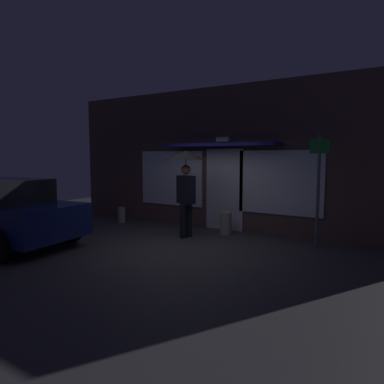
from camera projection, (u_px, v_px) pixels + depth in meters
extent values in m
plane|color=#423F44|center=(179.00, 246.00, 7.93)|extent=(18.00, 18.00, 0.00)
cube|color=brown|center=(227.00, 159.00, 9.71)|extent=(10.56, 0.30, 3.88)
cube|color=white|center=(224.00, 190.00, 9.65)|extent=(1.10, 0.04, 2.20)
cube|color=white|center=(171.00, 178.00, 10.58)|extent=(2.16, 0.04, 1.60)
cube|color=white|center=(280.00, 183.00, 8.81)|extent=(2.16, 0.04, 1.60)
cube|color=white|center=(223.00, 139.00, 9.45)|extent=(0.36, 0.16, 0.12)
cube|color=navy|center=(219.00, 145.00, 9.25)|extent=(3.20, 0.70, 0.08)
cylinder|color=black|center=(189.00, 220.00, 8.82)|extent=(0.15, 0.15, 0.85)
cylinder|color=black|center=(183.00, 221.00, 8.69)|extent=(0.15, 0.15, 0.85)
cube|color=black|center=(186.00, 190.00, 8.68)|extent=(0.51, 0.37, 0.68)
cube|color=silver|center=(187.00, 189.00, 8.81)|extent=(0.14, 0.06, 0.55)
cube|color=#B28C19|center=(187.00, 190.00, 8.81)|extent=(0.05, 0.04, 0.44)
sphere|color=tan|center=(186.00, 170.00, 8.63)|extent=(0.23, 0.23, 0.23)
cylinder|color=slate|center=(186.00, 170.00, 8.63)|extent=(0.02, 0.02, 0.91)
cone|color=black|center=(186.00, 155.00, 8.60)|extent=(1.01, 1.01, 0.22)
cylinder|color=black|center=(70.00, 229.00, 8.28)|extent=(0.66, 0.29, 0.64)
cylinder|color=#595B60|center=(318.00, 192.00, 7.64)|extent=(0.07, 0.07, 2.46)
cube|color=#198C33|center=(319.00, 146.00, 7.52)|extent=(0.40, 0.02, 0.30)
cylinder|color=#B2A899|center=(226.00, 223.00, 9.13)|extent=(0.30, 0.30, 0.57)
cylinder|color=#B2A899|center=(122.00, 215.00, 10.80)|extent=(0.21, 0.21, 0.46)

